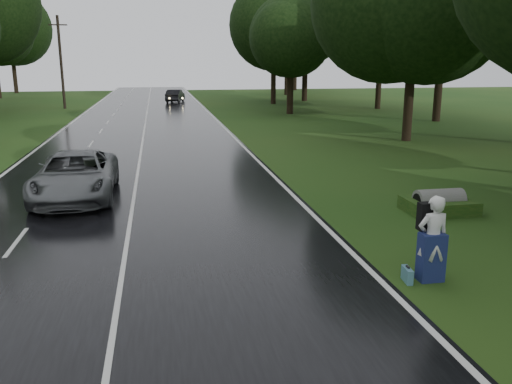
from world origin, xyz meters
The scene contains 12 objects.
ground centered at (0.00, 0.00, 0.00)m, with size 160.00×160.00×0.00m, color #244113.
road centered at (0.00, 20.00, 0.02)m, with size 12.00×140.00×0.04m, color black.
lane_center centered at (0.00, 20.00, 0.04)m, with size 0.12×140.00×0.01m, color silver.
grey_car centered at (-2.03, 6.80, 0.87)m, with size 2.74×5.94×1.65m, color #575A5C.
far_car centered at (3.17, 52.37, 0.78)m, with size 1.57×4.52×1.49m, color black.
hitchhiker centered at (6.96, -2.39, 0.93)m, with size 0.73×0.66×2.01m.
suitcase centered at (6.41, -2.40, 0.17)m, with size 0.14×0.47×0.33m, color teal.
culvert centered at (10.03, 2.77, 0.00)m, with size 0.79×0.79×1.57m, color slate.
utility_pole_far centered at (-8.50, 45.91, 0.00)m, with size 1.80×0.28×9.31m, color black, non-canonical shape.
tree_right_d centered at (16.30, 18.17, 0.00)m, with size 8.95×8.95×13.99m, color black, non-canonical shape.
tree_right_e centered at (13.28, 36.30, 0.00)m, with size 8.08×8.08×12.63m, color black, non-canonical shape.
tree_right_f centered at (14.26, 48.22, 0.00)m, with size 9.50×9.50×14.84m, color black, non-canonical shape.
Camera 1 is at (0.98, -12.90, 4.91)m, focal length 37.43 mm.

